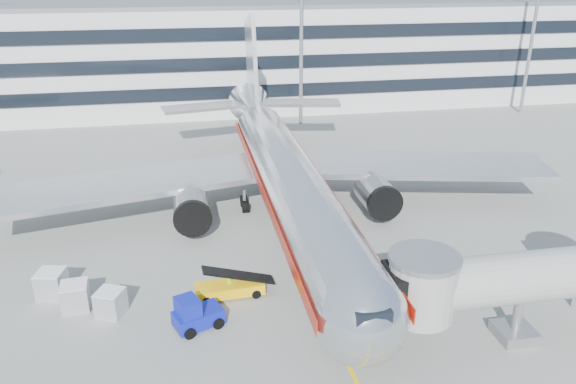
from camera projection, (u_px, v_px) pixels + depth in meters
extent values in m
plane|color=gray|center=(314.00, 285.00, 39.31)|extent=(180.00, 180.00, 0.00)
cube|color=yellow|center=(287.00, 225.00, 48.40)|extent=(0.25, 70.00, 0.01)
cylinder|color=silver|center=(292.00, 188.00, 44.99)|extent=(5.00, 36.00, 5.00)
sphere|color=silver|center=(360.00, 317.00, 28.63)|extent=(5.00, 5.00, 5.00)
cone|color=silver|center=(254.00, 112.00, 65.67)|extent=(5.00, 10.00, 5.00)
cube|color=black|center=(371.00, 315.00, 26.84)|extent=(1.80, 1.20, 0.90)
cube|color=#B7B7BC|center=(416.00, 165.00, 52.56)|extent=(24.95, 12.07, 0.50)
cube|color=#B7B7BC|center=(131.00, 184.00, 48.03)|extent=(24.95, 12.07, 0.50)
cylinder|color=#99999E|center=(377.00, 195.00, 48.96)|extent=(3.00, 4.20, 3.00)
cylinder|color=#99999E|center=(192.00, 209.00, 46.18)|extent=(3.00, 4.20, 3.00)
cylinder|color=black|center=(385.00, 204.00, 47.15)|extent=(3.10, 0.50, 3.10)
cylinder|color=black|center=(193.00, 219.00, 44.36)|extent=(3.10, 0.50, 3.10)
cube|color=#B7B7BC|center=(252.00, 73.00, 64.46)|extent=(0.45, 9.39, 13.72)
cube|color=#B7B7BC|center=(298.00, 103.00, 67.31)|extent=(10.41, 4.94, 0.35)
cube|color=#B7B7BC|center=(206.00, 107.00, 65.40)|extent=(10.41, 4.94, 0.35)
cylinder|color=gray|center=(347.00, 346.00, 31.70)|extent=(0.24, 0.24, 1.80)
cylinder|color=black|center=(346.00, 352.00, 31.87)|extent=(0.35, 0.90, 0.90)
cylinder|color=gray|center=(313.00, 194.00, 52.22)|extent=(0.30, 0.30, 2.00)
cylinder|color=gray|center=(245.00, 199.00, 51.10)|extent=(0.30, 0.30, 2.00)
cube|color=red|center=(322.00, 183.00, 45.32)|extent=(0.06, 38.00, 0.90)
cube|color=red|center=(261.00, 187.00, 44.44)|extent=(0.06, 38.00, 0.90)
cylinder|color=#A8A8A3|center=(524.00, 277.00, 32.28)|extent=(13.00, 3.00, 3.00)
cylinder|color=#A8A8A3|center=(422.00, 288.00, 31.18)|extent=(3.80, 3.80, 3.40)
cylinder|color=gray|center=(425.00, 258.00, 30.46)|extent=(4.00, 4.00, 0.30)
cube|color=black|center=(400.00, 290.00, 30.96)|extent=(1.40, 2.60, 2.60)
cylinder|color=gray|center=(517.00, 315.00, 33.26)|extent=(0.56, 0.56, 3.20)
cube|color=gray|center=(514.00, 332.00, 33.74)|extent=(2.20, 2.20, 0.70)
cylinder|color=black|center=(501.00, 334.00, 33.58)|extent=(0.35, 0.70, 0.70)
cylinder|color=black|center=(528.00, 331.00, 33.89)|extent=(0.35, 0.70, 0.70)
cube|color=silver|center=(231.00, 54.00, 89.20)|extent=(150.00, 24.00, 15.00)
cube|color=black|center=(240.00, 92.00, 79.52)|extent=(150.00, 0.30, 1.80)
cube|color=black|center=(239.00, 63.00, 78.01)|extent=(150.00, 0.30, 1.80)
cube|color=black|center=(238.00, 34.00, 76.49)|extent=(150.00, 0.30, 1.80)
cube|color=gray|center=(229.00, 3.00, 86.24)|extent=(150.00, 24.00, 0.60)
cylinder|color=gray|center=(301.00, 32.00, 74.15)|extent=(0.50, 0.50, 25.00)
cylinder|color=gray|center=(534.00, 27.00, 80.08)|extent=(0.50, 0.50, 25.00)
cube|color=#FFBA0A|center=(230.00, 288.00, 37.91)|extent=(4.68, 1.98, 0.73)
cube|color=black|center=(229.00, 276.00, 37.55)|extent=(4.88, 1.48, 1.60)
cylinder|color=black|center=(204.00, 289.00, 38.26)|extent=(0.64, 0.33, 0.62)
cylinder|color=black|center=(207.00, 301.00, 36.96)|extent=(0.64, 0.33, 0.62)
cylinder|color=black|center=(252.00, 283.00, 39.05)|extent=(0.64, 0.33, 0.62)
cylinder|color=black|center=(256.00, 294.00, 37.75)|extent=(0.64, 0.33, 0.62)
cube|color=#0E199D|center=(198.00, 317.00, 34.61)|extent=(3.35, 2.64, 0.94)
cube|color=#0E199D|center=(188.00, 308.00, 33.94)|extent=(1.75, 1.92, 1.15)
cube|color=black|center=(187.00, 302.00, 33.80)|extent=(1.57, 1.69, 0.10)
cylinder|color=black|center=(179.00, 320.00, 34.87)|extent=(0.80, 0.56, 0.73)
cylinder|color=black|center=(190.00, 333.00, 33.64)|extent=(0.80, 0.56, 0.73)
cylinder|color=black|center=(207.00, 311.00, 35.81)|extent=(0.80, 0.56, 0.73)
cylinder|color=black|center=(218.00, 323.00, 34.58)|extent=(0.80, 0.56, 0.73)
cube|color=silver|center=(111.00, 303.00, 35.82)|extent=(2.10, 2.10, 1.65)
cube|color=white|center=(109.00, 292.00, 35.50)|extent=(2.10, 2.10, 0.06)
cube|color=silver|center=(52.00, 284.00, 37.79)|extent=(2.08, 2.08, 1.80)
cube|color=white|center=(50.00, 272.00, 37.44)|extent=(2.08, 2.08, 0.07)
cube|color=silver|center=(75.00, 297.00, 36.42)|extent=(1.80, 1.80, 1.75)
cube|color=white|center=(73.00, 285.00, 36.08)|extent=(1.80, 1.80, 0.07)
imported|color=#ADFF1A|center=(229.00, 284.00, 37.88)|extent=(0.65, 0.72, 1.66)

